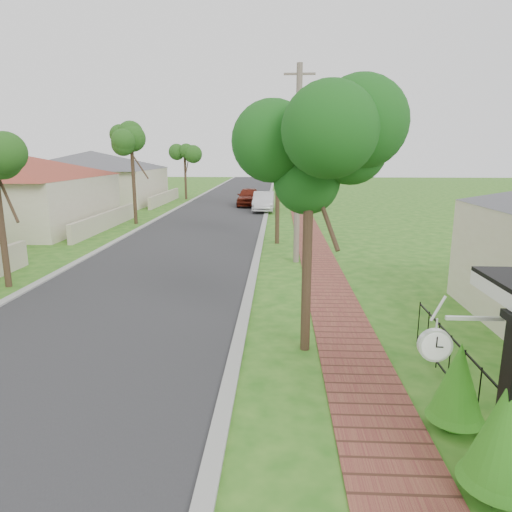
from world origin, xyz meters
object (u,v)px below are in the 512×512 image
(parked_car_red, at_px, (249,197))
(station_clock, at_px, (438,343))
(near_tree, at_px, (309,160))
(utility_pole, at_px, (298,165))
(parked_car_white, at_px, (264,202))
(porch_post, at_px, (512,418))

(parked_car_red, xyz_separation_m, station_clock, (4.69, -33.05, 1.18))
(near_tree, relative_size, utility_pole, 0.69)
(utility_pole, bearing_deg, near_tree, -90.67)
(parked_car_red, distance_m, station_clock, 33.40)
(parked_car_red, height_order, parked_car_white, parked_car_red)
(parked_car_white, bearing_deg, porch_post, -81.24)
(porch_post, distance_m, utility_pole, 13.54)
(parked_car_white, relative_size, station_clock, 4.14)
(porch_post, height_order, parked_car_white, porch_post)
(utility_pole, relative_size, station_clock, 7.22)
(parked_car_red, xyz_separation_m, near_tree, (3.20, -28.99, 3.47))
(near_tree, bearing_deg, utility_pole, 89.33)
(porch_post, height_order, station_clock, porch_post)
(porch_post, relative_size, parked_car_white, 0.57)
(parked_car_red, bearing_deg, station_clock, -81.79)
(porch_post, xyz_separation_m, station_clock, (-0.86, 0.40, 0.83))
(parked_car_white, relative_size, utility_pole, 0.57)
(porch_post, bearing_deg, parked_car_red, 99.42)
(porch_post, bearing_deg, station_clock, 155.17)
(station_clock, bearing_deg, porch_post, -24.83)
(parked_car_red, bearing_deg, near_tree, -83.56)
(parked_car_red, height_order, near_tree, near_tree)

